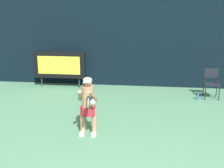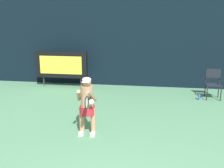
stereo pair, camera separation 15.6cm
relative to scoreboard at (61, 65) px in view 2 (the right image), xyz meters
The scene contains 6 objects.
backdrop_screen 3.50m from the scoreboard, 10.82° to the left, with size 18.00×0.12×3.66m.
scoreboard is the anchor object (origin of this frame).
umpire_chair 6.06m from the scoreboard, ahead, with size 0.52×0.44×1.08m.
water_bottle 5.67m from the scoreboard, 11.04° to the right, with size 0.07×0.07×0.27m.
tennis_player 5.03m from the scoreboard, 63.91° to the right, with size 0.53×0.60×1.51m.
tennis_racket 5.57m from the scoreboard, 65.12° to the right, with size 0.03×0.60×0.31m.
Camera 2 is at (0.49, -3.05, 3.02)m, focal length 44.06 mm.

